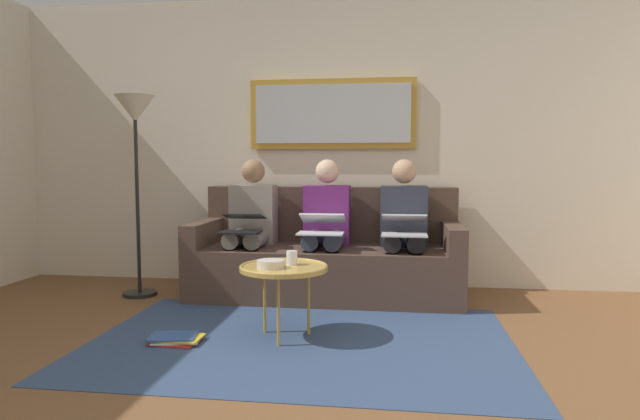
{
  "coord_description": "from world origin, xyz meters",
  "views": [
    {
      "loc": [
        -0.57,
        2.44,
        1.1
      ],
      "look_at": [
        0.0,
        -1.7,
        0.75
      ],
      "focal_mm": 30.84,
      "sensor_mm": 36.0,
      "label": 1
    }
  ],
  "objects_px": {
    "bowl": "(271,264)",
    "person_middle": "(326,224)",
    "cup": "(292,258)",
    "magazine_stack": "(176,339)",
    "standing_lamp": "(135,131)",
    "laptop_black": "(243,223)",
    "couch": "(327,258)",
    "person_left": "(404,225)",
    "framed_mirror": "(332,114)",
    "coffee_table": "(284,269)",
    "person_right": "(251,222)",
    "laptop_white": "(322,225)",
    "laptop_silver": "(404,225)"
  },
  "relations": [
    {
      "from": "bowl",
      "to": "person_middle",
      "type": "relative_size",
      "value": 0.15
    },
    {
      "from": "cup",
      "to": "magazine_stack",
      "type": "relative_size",
      "value": 0.27
    },
    {
      "from": "cup",
      "to": "standing_lamp",
      "type": "bearing_deg",
      "value": -31.18
    },
    {
      "from": "cup",
      "to": "laptop_black",
      "type": "distance_m",
      "value": 1.02
    },
    {
      "from": "couch",
      "to": "person_left",
      "type": "bearing_deg",
      "value": 173.87
    },
    {
      "from": "framed_mirror",
      "to": "laptop_black",
      "type": "height_order",
      "value": "framed_mirror"
    },
    {
      "from": "framed_mirror",
      "to": "bowl",
      "type": "bearing_deg",
      "value": 83.55
    },
    {
      "from": "coffee_table",
      "to": "person_right",
      "type": "xyz_separation_m",
      "value": [
        0.52,
        -1.15,
        0.16
      ]
    },
    {
      "from": "bowl",
      "to": "laptop_white",
      "type": "xyz_separation_m",
      "value": [
        -0.19,
        -0.98,
        0.14
      ]
    },
    {
      "from": "laptop_silver",
      "to": "magazine_stack",
      "type": "xyz_separation_m",
      "value": [
        1.4,
        1.1,
        -0.61
      ]
    },
    {
      "from": "framed_mirror",
      "to": "person_right",
      "type": "height_order",
      "value": "framed_mirror"
    },
    {
      "from": "framed_mirror",
      "to": "bowl",
      "type": "relative_size",
      "value": 8.88
    },
    {
      "from": "person_left",
      "to": "person_right",
      "type": "relative_size",
      "value": 1.0
    },
    {
      "from": "person_left",
      "to": "standing_lamp",
      "type": "height_order",
      "value": "standing_lamp"
    },
    {
      "from": "magazine_stack",
      "to": "bowl",
      "type": "bearing_deg",
      "value": -168.21
    },
    {
      "from": "person_left",
      "to": "person_middle",
      "type": "xyz_separation_m",
      "value": [
        0.64,
        0.0,
        0.0
      ]
    },
    {
      "from": "laptop_silver",
      "to": "bowl",
      "type": "bearing_deg",
      "value": 49.71
    },
    {
      "from": "bowl",
      "to": "person_left",
      "type": "xyz_separation_m",
      "value": [
        -0.83,
        -1.21,
        0.12
      ]
    },
    {
      "from": "laptop_silver",
      "to": "magazine_stack",
      "type": "distance_m",
      "value": 1.88
    },
    {
      "from": "framed_mirror",
      "to": "person_right",
      "type": "relative_size",
      "value": 1.31
    },
    {
      "from": "laptop_black",
      "to": "laptop_white",
      "type": "bearing_deg",
      "value": -179.21
    },
    {
      "from": "framed_mirror",
      "to": "laptop_black",
      "type": "xyz_separation_m",
      "value": [
        0.64,
        0.7,
        -0.92
      ]
    },
    {
      "from": "magazine_stack",
      "to": "standing_lamp",
      "type": "height_order",
      "value": "standing_lamp"
    },
    {
      "from": "laptop_white",
      "to": "person_right",
      "type": "xyz_separation_m",
      "value": [
        0.64,
        -0.24,
        -0.02
      ]
    },
    {
      "from": "person_middle",
      "to": "person_right",
      "type": "distance_m",
      "value": 0.64
    },
    {
      "from": "laptop_silver",
      "to": "framed_mirror",
      "type": "bearing_deg",
      "value": -47.33
    },
    {
      "from": "person_middle",
      "to": "standing_lamp",
      "type": "distance_m",
      "value": 1.74
    },
    {
      "from": "coffee_table",
      "to": "laptop_silver",
      "type": "bearing_deg",
      "value": -129.82
    },
    {
      "from": "couch",
      "to": "coffee_table",
      "type": "height_order",
      "value": "couch"
    },
    {
      "from": "couch",
      "to": "person_middle",
      "type": "relative_size",
      "value": 1.93
    },
    {
      "from": "magazine_stack",
      "to": "standing_lamp",
      "type": "distance_m",
      "value": 1.93
    },
    {
      "from": "coffee_table",
      "to": "laptop_white",
      "type": "xyz_separation_m",
      "value": [
        -0.12,
        -0.91,
        0.18
      ]
    },
    {
      "from": "person_left",
      "to": "person_right",
      "type": "height_order",
      "value": "same"
    },
    {
      "from": "laptop_black",
      "to": "person_left",
      "type": "bearing_deg",
      "value": -169.13
    },
    {
      "from": "laptop_silver",
      "to": "laptop_white",
      "type": "bearing_deg",
      "value": -0.03
    },
    {
      "from": "person_left",
      "to": "laptop_silver",
      "type": "relative_size",
      "value": 3.08
    },
    {
      "from": "cup",
      "to": "laptop_silver",
      "type": "relative_size",
      "value": 0.24
    },
    {
      "from": "standing_lamp",
      "to": "laptop_white",
      "type": "bearing_deg",
      "value": 178.59
    },
    {
      "from": "couch",
      "to": "framed_mirror",
      "type": "xyz_separation_m",
      "value": [
        0.0,
        -0.39,
        1.24
      ]
    },
    {
      "from": "cup",
      "to": "person_middle",
      "type": "bearing_deg",
      "value": -94.14
    },
    {
      "from": "bowl",
      "to": "laptop_silver",
      "type": "height_order",
      "value": "laptop_silver"
    },
    {
      "from": "laptop_silver",
      "to": "person_middle",
      "type": "xyz_separation_m",
      "value": [
        0.64,
        -0.24,
        -0.02
      ]
    },
    {
      "from": "laptop_silver",
      "to": "person_middle",
      "type": "relative_size",
      "value": 0.33
    },
    {
      "from": "person_right",
      "to": "magazine_stack",
      "type": "bearing_deg",
      "value": 84.79
    },
    {
      "from": "person_left",
      "to": "laptop_silver",
      "type": "height_order",
      "value": "person_left"
    },
    {
      "from": "couch",
      "to": "laptop_white",
      "type": "height_order",
      "value": "couch"
    },
    {
      "from": "couch",
      "to": "cup",
      "type": "relative_size",
      "value": 24.44
    },
    {
      "from": "framed_mirror",
      "to": "laptop_white",
      "type": "distance_m",
      "value": 1.16
    },
    {
      "from": "laptop_silver",
      "to": "magazine_stack",
      "type": "height_order",
      "value": "laptop_silver"
    },
    {
      "from": "coffee_table",
      "to": "cup",
      "type": "distance_m",
      "value": 0.09
    }
  ]
}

